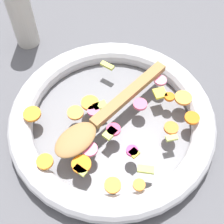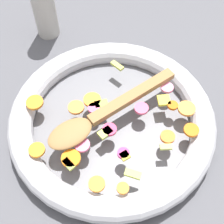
% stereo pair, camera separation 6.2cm
% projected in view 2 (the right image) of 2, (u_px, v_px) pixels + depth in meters
% --- Properties ---
extents(ground_plane, '(4.00, 4.00, 0.00)m').
position_uv_depth(ground_plane, '(112.00, 125.00, 0.66)').
color(ground_plane, '#4C4C51').
extents(skillet, '(0.42, 0.42, 0.05)m').
position_uv_depth(skillet, '(112.00, 120.00, 0.64)').
color(skillet, slate).
rests_on(skillet, ground_plane).
extents(chopped_vegetables, '(0.36, 0.30, 0.01)m').
position_uv_depth(chopped_vegetables, '(112.00, 125.00, 0.60)').
color(chopped_vegetables, orange).
rests_on(chopped_vegetables, skillet).
extents(wooden_spoon, '(0.20, 0.27, 0.01)m').
position_uv_depth(wooden_spoon, '(101.00, 115.00, 0.60)').
color(wooden_spoon, olive).
rests_on(wooden_spoon, chopped_vegetables).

